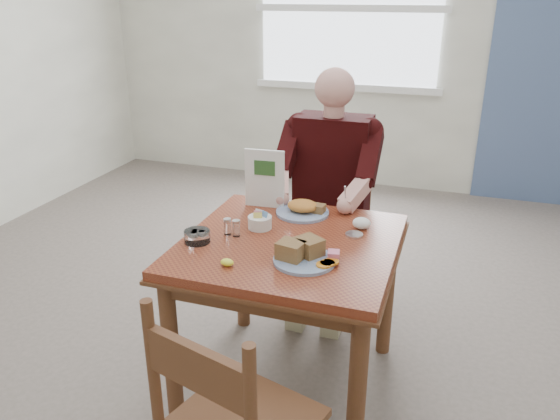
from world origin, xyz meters
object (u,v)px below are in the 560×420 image
(chair_far, at_px, (331,227))
(diner, at_px, (329,177))
(table, at_px, (290,263))
(far_plate, at_px, (304,209))
(near_plate, at_px, (304,254))

(chair_far, relative_size, diner, 0.69)
(table, relative_size, far_plate, 3.30)
(table, bearing_deg, far_plate, 95.04)
(chair_far, bearing_deg, far_plate, -93.14)
(diner, bearing_deg, near_plate, -82.86)
(diner, xyz_separation_m, near_plate, (0.11, -0.87, -0.03))
(chair_far, relative_size, far_plate, 3.41)
(chair_far, relative_size, near_plate, 2.99)
(near_plate, bearing_deg, table, 123.87)
(chair_far, xyz_separation_m, near_plate, (0.11, -0.96, 0.30))
(diner, distance_m, near_plate, 0.88)
(table, height_order, far_plate, far_plate)
(table, relative_size, diner, 0.66)
(diner, distance_m, far_plate, 0.40)
(table, relative_size, near_plate, 2.90)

